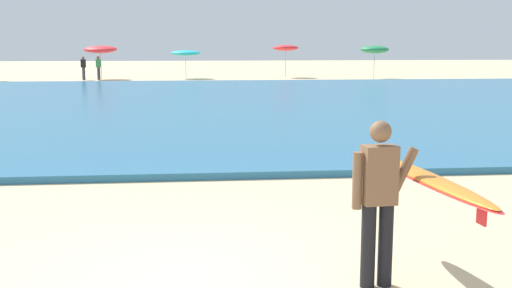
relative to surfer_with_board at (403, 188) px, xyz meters
name	(u,v)px	position (x,y,z in m)	size (l,w,h in m)	color
ground_plane	(189,278)	(-2.19, 0.38, -1.04)	(160.00, 160.00, 0.00)	beige
sea	(193,103)	(-2.19, 19.11, -0.97)	(120.00, 28.00, 0.14)	teal
surfer_with_board	(403,188)	(0.00, 0.00, 0.00)	(1.07, 2.76, 1.73)	black
beach_umbrella_1	(100,49)	(-8.51, 37.53, 0.99)	(2.24, 2.26, 2.34)	beige
beach_umbrella_2	(186,53)	(-2.72, 37.89, 0.74)	(2.08, 2.09, 1.99)	beige
beach_umbrella_3	(286,48)	(4.46, 38.55, 1.07)	(1.86, 1.87, 2.35)	beige
beach_umbrella_4	(375,50)	(10.42, 36.45, 0.98)	(1.98, 1.98, 2.29)	beige
beachgoer_near_row_left	(99,67)	(-8.58, 36.80, -0.19)	(0.32, 0.20, 1.58)	#383842
beachgoer_near_row_mid	(83,67)	(-9.54, 36.61, -0.19)	(0.32, 0.20, 1.58)	#383842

